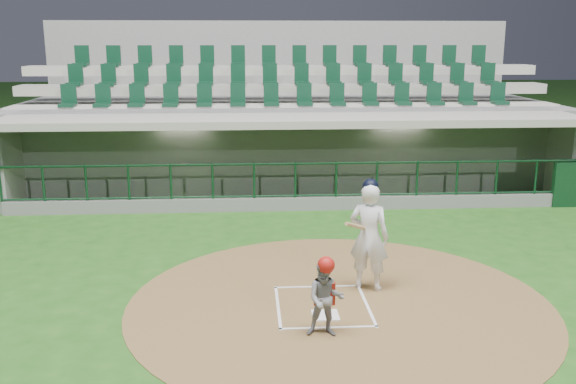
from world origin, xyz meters
name	(u,v)px	position (x,y,z in m)	size (l,w,h in m)	color
ground	(321,299)	(0.00, 0.00, 0.00)	(120.00, 120.00, 0.00)	#1D4B15
dirt_circle	(339,303)	(0.30, -0.20, 0.01)	(7.20, 7.20, 0.01)	brown
home_plate	(325,315)	(0.00, -0.70, 0.02)	(0.43, 0.43, 0.02)	white
batter_box_chalk	(323,306)	(0.00, -0.30, 0.02)	(1.55, 1.80, 0.01)	white
dugout_structure	(293,161)	(0.06, 7.82, 0.96)	(16.40, 3.70, 3.00)	slate
seating_deck	(284,131)	(0.00, 10.91, 1.42)	(17.00, 6.72, 5.15)	gray
batter	(369,235)	(0.90, 0.43, 1.01)	(0.96, 1.00, 2.02)	white
catcher	(326,297)	(-0.09, -1.38, 0.63)	(0.62, 0.51, 1.25)	gray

